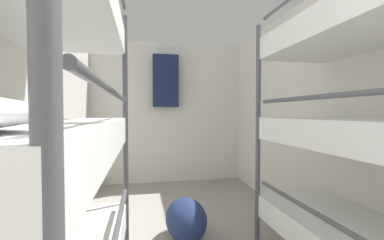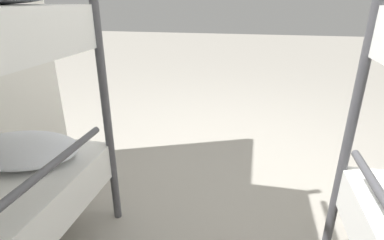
% 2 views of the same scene
% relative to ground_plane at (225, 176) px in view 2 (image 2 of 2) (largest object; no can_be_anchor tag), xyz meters
% --- Properties ---
extents(ground_plane, '(20.00, 20.00, 0.00)m').
position_rel_ground_plane_xyz_m(ground_plane, '(0.00, 0.00, 0.00)').
color(ground_plane, gray).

